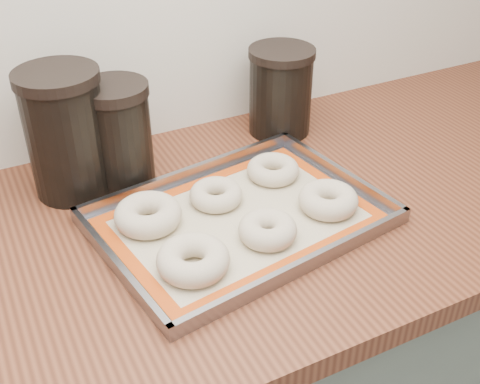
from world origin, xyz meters
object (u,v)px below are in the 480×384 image
bagel_back_right (273,170)px  bagel_front_right (328,200)px  canister_mid (118,134)px  canister_right (280,91)px  bagel_front_mid (268,230)px  baking_tray (240,218)px  bagel_back_mid (216,195)px  bagel_back_left (148,215)px  bagel_front_left (193,260)px  canister_left (66,133)px

bagel_back_right → bagel_front_right: bearing=-75.7°
canister_mid → canister_right: bearing=5.9°
bagel_back_right → bagel_front_mid: bearing=-122.1°
baking_tray → bagel_back_mid: 0.07m
bagel_front_mid → bagel_back_mid: 0.13m
bagel_back_left → canister_mid: 0.18m
bagel_front_left → canister_mid: canister_mid is taller
bagel_back_right → canister_right: bearing=56.7°
bagel_front_right → canister_mid: 0.39m
bagel_back_left → canister_right: canister_right is taller
baking_tray → bagel_back_left: bearing=158.5°
bagel_back_mid → canister_mid: (-0.12, 0.15, 0.07)m
canister_mid → bagel_back_right: bearing=-27.0°
bagel_front_left → bagel_back_mid: bearing=54.3°
bagel_front_mid → bagel_back_right: bearing=57.9°
bagel_back_left → bagel_back_mid: 0.13m
bagel_back_left → canister_right: bearing=28.7°
bagel_front_mid → canister_mid: 0.33m
bagel_front_left → bagel_back_right: size_ratio=1.14×
bagel_back_mid → bagel_front_left: bearing=-125.7°
baking_tray → canister_mid: size_ratio=2.67×
bagel_front_left → bagel_back_mid: 0.18m
bagel_back_right → canister_left: size_ratio=0.42×
bagel_front_left → canister_mid: bearing=92.6°
bagel_back_left → canister_mid: canister_mid is taller
canister_left → canister_right: bearing=3.7°
bagel_back_left → canister_left: 0.21m
canister_left → canister_mid: canister_left is taller
bagel_front_mid → bagel_front_right: same height
bagel_front_mid → bagel_back_mid: size_ratio=1.02×
bagel_back_mid → bagel_back_left: bearing=-176.3°
bagel_front_right → bagel_back_mid: bearing=147.2°
bagel_front_left → bagel_back_mid: (0.10, 0.15, -0.00)m
bagel_front_left → bagel_back_mid: bagel_front_left is taller
bagel_front_mid → canister_left: bearing=129.1°
baking_tray → bagel_back_right: bearing=38.5°
bagel_back_right → canister_mid: canister_mid is taller
baking_tray → bagel_back_right: bagel_back_right is taller
baking_tray → canister_left: 0.33m
bagel_front_left → canister_right: (0.34, 0.34, 0.07)m
bagel_back_left → canister_mid: bearing=87.1°
bagel_front_left → baking_tray: bearing=34.5°
canister_left → bagel_back_mid: bearing=-38.0°
bagel_back_left → bagel_back_right: bearing=7.9°
bagel_front_right → canister_right: size_ratio=0.56×
bagel_front_left → canister_left: (-0.10, 0.31, 0.09)m
bagel_front_left → bagel_back_right: bearing=36.5°
baking_tray → bagel_front_left: bagel_front_left is taller
canister_left → bagel_front_mid: bearing=-50.9°
bagel_front_mid → canister_mid: canister_mid is taller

